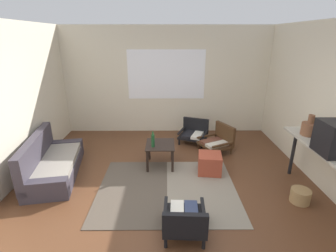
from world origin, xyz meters
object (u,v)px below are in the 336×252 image
Objects in this scene: coffee_table at (160,148)px; armchair_by_window at (194,132)px; console_shelf at (325,154)px; glass_bottle at (153,140)px; ottoman_orange at (210,163)px; armchair_striped_foreground at (185,220)px; armchair_corner at (218,140)px; couch at (52,164)px; wicker_basket at (300,196)px; clay_vase at (310,128)px.

armchair_by_window reaches higher than coffee_table.
glass_bottle is (-2.57, 1.03, -0.23)m from console_shelf.
console_shelf is (2.44, -1.16, 0.45)m from coffee_table.
coffee_table is 1.98× the size of glass_bottle.
ottoman_orange is (0.93, -0.28, -0.18)m from coffee_table.
console_shelf is at bearing 18.60° from armchair_striped_foreground.
ottoman_orange is 1.15m from glass_bottle.
armchair_corner reaches higher than armchair_by_window.
coffee_table is 0.77× the size of armchair_by_window.
wicker_basket is (4.18, -0.84, -0.12)m from couch.
glass_bottle is 1.04× the size of wicker_basket.
armchair_striped_foreground is (2.34, -1.51, 0.01)m from couch.
clay_vase reaches higher than ottoman_orange.
glass_bottle reaches higher than armchair_striped_foreground.
coffee_table is 2.50m from wicker_basket.
armchair_by_window is at bearing 131.50° from clay_vase.
couch is at bearing 168.69° from wicker_basket.
armchair_striped_foreground is at bearing -110.21° from ottoman_orange.
ottoman_orange is (2.92, 0.07, -0.04)m from couch.
armchair_corner is (0.93, 2.53, 0.02)m from armchair_striped_foreground.
clay_vase is at bearing -15.35° from coffee_table.
ottoman_orange is (0.58, 1.58, -0.06)m from armchair_striped_foreground.
couch reaches higher than ottoman_orange.
ottoman_orange is 1.77m from clay_vase.
wicker_basket is at bearing -59.41° from armchair_by_window.
ottoman_orange is at bearing 144.30° from wicker_basket.
coffee_table is at bearing 100.63° from armchair_striped_foreground.
coffee_table is 1.43m from armchair_by_window.
couch is 1.90m from glass_bottle.
console_shelf reaches higher than armchair_by_window.
couch is at bearing -178.63° from ottoman_orange.
glass_bottle is at bearing 105.47° from armchair_striped_foreground.
glass_bottle is at bearing 155.52° from wicker_basket.
ottoman_orange is at bearing 1.37° from couch.
coffee_table is at bearing 164.65° from clay_vase.
clay_vase is at bearing -4.17° from couch.
armchair_striped_foreground is 1.58× the size of ottoman_orange.
armchair_by_window is at bearing 81.77° from armchair_striped_foreground.
clay_vase is at bearing -14.64° from ottoman_orange.
console_shelf reaches higher than couch.
glass_bottle is (-2.57, 0.54, -0.44)m from clay_vase.
armchair_striped_foreground is 1.83m from glass_bottle.
armchair_corner reaches higher than ottoman_orange.
armchair_striped_foreground is 1.69m from ottoman_orange.
armchair_corner is 1.01m from ottoman_orange.
couch is 4.26m from wicker_basket.
console_shelf is 0.75m from wicker_basket.
armchair_by_window is at bearing 95.52° from ottoman_orange.
glass_bottle is at bearing 171.85° from ottoman_orange.
clay_vase is at bearing 29.71° from armchair_striped_foreground.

